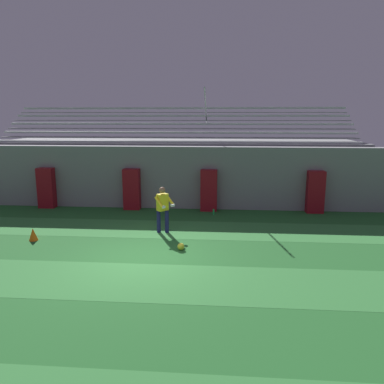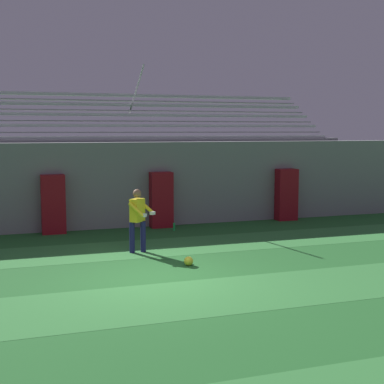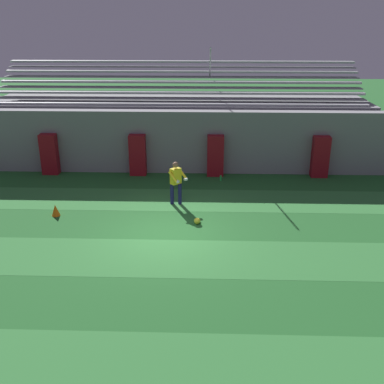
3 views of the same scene
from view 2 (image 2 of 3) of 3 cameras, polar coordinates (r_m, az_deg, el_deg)
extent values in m
plane|color=#236028|center=(11.70, -3.96, -9.23)|extent=(80.00, 80.00, 0.00)
cube|color=#337A38|center=(10.32, -1.88, -11.39)|extent=(28.00, 2.25, 0.01)
cube|color=#337A38|center=(14.55, -6.89, -6.09)|extent=(28.00, 2.25, 0.01)
cube|color=gray|center=(17.72, -9.17, 0.72)|extent=(24.00, 0.60, 2.80)
cube|color=maroon|center=(17.05, -14.58, -1.28)|extent=(0.73, 0.44, 1.83)
cube|color=maroon|center=(17.60, -3.30, -0.84)|extent=(0.73, 0.44, 1.83)
cube|color=maroon|center=(19.28, 10.03, -0.27)|extent=(0.73, 0.44, 1.83)
cube|color=gray|center=(20.03, -10.23, 1.52)|extent=(18.00, 3.90, 2.90)
cube|color=#B7B7BC|center=(18.37, -9.63, 5.77)|extent=(17.10, 0.36, 0.10)
cube|color=gray|center=(18.18, -9.52, 5.03)|extent=(17.10, 0.60, 0.04)
cube|color=#B7B7BC|center=(19.07, -9.97, 6.99)|extent=(17.10, 0.36, 0.10)
cube|color=gray|center=(18.87, -9.86, 6.30)|extent=(17.10, 0.60, 0.04)
cube|color=#B7B7BC|center=(19.77, -10.28, 8.12)|extent=(17.10, 0.36, 0.10)
cube|color=gray|center=(19.56, -10.19, 7.47)|extent=(17.10, 0.60, 0.04)
cube|color=#B7B7BC|center=(20.47, -10.58, 9.18)|extent=(17.10, 0.36, 0.10)
cube|color=gray|center=(20.27, -10.49, 8.56)|extent=(17.10, 0.60, 0.04)
cube|color=#B7B7BC|center=(21.19, -10.86, 10.17)|extent=(17.10, 0.36, 0.10)
cube|color=gray|center=(20.98, -10.77, 9.58)|extent=(17.10, 0.60, 0.04)
cylinder|color=#B7B7BC|center=(19.82, -6.00, 10.65)|extent=(0.06, 2.63, 1.65)
cylinder|color=#19194C|center=(14.15, -5.24, -4.75)|extent=(0.20, 0.20, 0.82)
cylinder|color=#19194C|center=(14.08, -6.41, -4.82)|extent=(0.20, 0.20, 0.82)
cube|color=yellow|center=(13.99, -5.86, -1.94)|extent=(0.44, 0.43, 0.60)
sphere|color=brown|center=(13.93, -5.88, -0.15)|extent=(0.22, 0.22, 0.22)
cylinder|color=yellow|center=(14.10, -4.84, -1.65)|extent=(0.39, 0.41, 0.37)
cylinder|color=yellow|center=(13.71, -5.95, -1.90)|extent=(0.39, 0.41, 0.37)
cube|color=silver|center=(13.98, -4.24, -2.26)|extent=(0.16, 0.16, 0.08)
cube|color=silver|center=(13.65, -5.15, -2.48)|extent=(0.16, 0.16, 0.08)
sphere|color=yellow|center=(12.74, -0.37, -7.38)|extent=(0.22, 0.22, 0.22)
cylinder|color=green|center=(17.12, -1.92, -3.72)|extent=(0.07, 0.07, 0.24)
camera|label=1|loc=(5.13, 65.22, 13.04)|focal=35.00mm
camera|label=3|loc=(5.76, 104.97, 35.35)|focal=42.00mm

